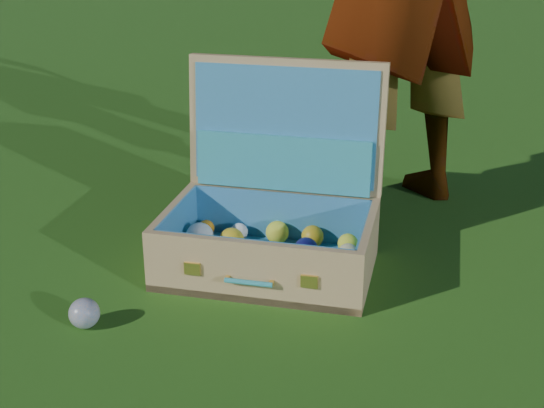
{
  "coord_description": "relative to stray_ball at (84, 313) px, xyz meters",
  "views": [
    {
      "loc": [
        0.17,
        -1.52,
        0.89
      ],
      "look_at": [
        -0.11,
        0.25,
        0.16
      ],
      "focal_mm": 50.0,
      "sensor_mm": 36.0,
      "label": 1
    }
  ],
  "objects": [
    {
      "name": "ground",
      "position": [
        0.46,
        0.14,
        -0.03
      ],
      "size": [
        60.0,
        60.0,
        0.0
      ],
      "primitive_type": "plane",
      "color": "#215114",
      "rests_on": "ground"
    },
    {
      "name": "stray_ball",
      "position": [
        0.0,
        0.0,
        0.0
      ],
      "size": [
        0.07,
        0.07,
        0.07
      ],
      "primitive_type": "sphere",
      "color": "#406EA8",
      "rests_on": "ground"
    },
    {
      "name": "suitcase",
      "position": [
        0.36,
        0.39,
        0.11
      ],
      "size": [
        0.55,
        0.45,
        0.5
      ],
      "rotation": [
        0.0,
        0.0,
        -0.08
      ],
      "color": "tan",
      "rests_on": "ground"
    }
  ]
}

